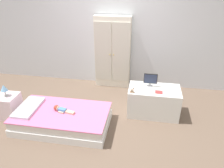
{
  "coord_description": "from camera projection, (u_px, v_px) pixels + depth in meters",
  "views": [
    {
      "loc": [
        0.78,
        -3.06,
        2.42
      ],
      "look_at": [
        0.22,
        0.33,
        0.6
      ],
      "focal_mm": 33.95,
      "sensor_mm": 36.0,
      "label": 1
    }
  ],
  "objects": [
    {
      "name": "bed",
      "position": [
        63.0,
        119.0,
        3.7
      ],
      "size": [
        1.61,
        0.9,
        0.3
      ],
      "color": "white",
      "rests_on": "ground_plane"
    },
    {
      "name": "back_wall",
      "position": [
        112.0,
        27.0,
        4.66
      ],
      "size": [
        6.4,
        0.05,
        2.7
      ],
      "primitive_type": "cube",
      "color": "silver",
      "rests_on": "ground_plane"
    },
    {
      "name": "tv_stand",
      "position": [
        153.0,
        101.0,
        3.99
      ],
      "size": [
        0.94,
        0.53,
        0.54
      ],
      "primitive_type": "cube",
      "color": "silver",
      "rests_on": "ground_plane"
    },
    {
      "name": "table_lamp",
      "position": [
        4.0,
        88.0,
        3.76
      ],
      "size": [
        0.12,
        0.12,
        0.22
      ],
      "color": "#B7B2AD",
      "rests_on": "nightstand"
    },
    {
      "name": "pillow",
      "position": [
        29.0,
        107.0,
        3.71
      ],
      "size": [
        0.32,
        0.64,
        0.05
      ],
      "primitive_type": "cube",
      "color": "silver",
      "rests_on": "bed"
    },
    {
      "name": "book_red",
      "position": [
        159.0,
        92.0,
        3.74
      ],
      "size": [
        0.13,
        0.1,
        0.01
      ],
      "primitive_type": "cube",
      "color": "#CC3838",
      "rests_on": "tv_stand"
    },
    {
      "name": "tv_monitor",
      "position": [
        150.0,
        79.0,
        3.89
      ],
      "size": [
        0.25,
        0.1,
        0.25
      ],
      "color": "#99999E",
      "rests_on": "tv_stand"
    },
    {
      "name": "nightstand",
      "position": [
        9.0,
        106.0,
        3.94
      ],
      "size": [
        0.37,
        0.37,
        0.44
      ],
      "primitive_type": "cube",
      "color": "silver",
      "rests_on": "ground_plane"
    },
    {
      "name": "ground_plane",
      "position": [
        98.0,
        120.0,
        3.92
      ],
      "size": [
        10.0,
        10.0,
        0.02
      ],
      "primitive_type": "cube",
      "color": "brown"
    },
    {
      "name": "wardrobe",
      "position": [
        113.0,
        53.0,
        4.76
      ],
      "size": [
        0.79,
        0.26,
        1.62
      ],
      "color": "white",
      "rests_on": "ground_plane"
    },
    {
      "name": "doll",
      "position": [
        60.0,
        109.0,
        3.64
      ],
      "size": [
        0.39,
        0.15,
        0.1
      ],
      "color": "#4C84C6",
      "rests_on": "bed"
    },
    {
      "name": "rocking_horse_toy",
      "position": [
        132.0,
        90.0,
        3.73
      ],
      "size": [
        0.08,
        0.04,
        0.1
      ],
      "color": "#8E6642",
      "rests_on": "tv_stand"
    }
  ]
}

